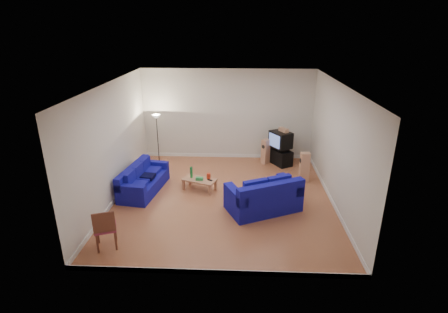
{
  "coord_description": "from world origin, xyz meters",
  "views": [
    {
      "loc": [
        0.42,
        -8.8,
        4.61
      ],
      "look_at": [
        0.0,
        0.4,
        1.1
      ],
      "focal_mm": 28.0,
      "sensor_mm": 36.0,
      "label": 1
    }
  ],
  "objects_px": {
    "sofa_three_seat": "(142,182)",
    "tv_stand": "(280,157)",
    "sofa_loveseat": "(264,198)",
    "television": "(281,140)",
    "coffee_table": "(199,181)"
  },
  "relations": [
    {
      "from": "tv_stand",
      "to": "sofa_three_seat",
      "type": "bearing_deg",
      "value": -92.14
    },
    {
      "from": "sofa_loveseat",
      "to": "television",
      "type": "distance_m",
      "value": 3.4
    },
    {
      "from": "sofa_three_seat",
      "to": "tv_stand",
      "type": "xyz_separation_m",
      "value": [
        4.26,
        2.31,
        -0.02
      ]
    },
    {
      "from": "sofa_three_seat",
      "to": "television",
      "type": "height_order",
      "value": "television"
    },
    {
      "from": "sofa_three_seat",
      "to": "coffee_table",
      "type": "height_order",
      "value": "sofa_three_seat"
    },
    {
      "from": "sofa_loveseat",
      "to": "tv_stand",
      "type": "height_order",
      "value": "sofa_loveseat"
    },
    {
      "from": "sofa_three_seat",
      "to": "sofa_loveseat",
      "type": "distance_m",
      "value": 3.64
    },
    {
      "from": "sofa_loveseat",
      "to": "tv_stand",
      "type": "bearing_deg",
      "value": 52.02
    },
    {
      "from": "sofa_three_seat",
      "to": "tv_stand",
      "type": "relative_size",
      "value": 2.42
    },
    {
      "from": "sofa_loveseat",
      "to": "coffee_table",
      "type": "xyz_separation_m",
      "value": [
        -1.83,
        1.13,
        -0.05
      ]
    },
    {
      "from": "television",
      "to": "tv_stand",
      "type": "bearing_deg",
      "value": 110.8
    },
    {
      "from": "sofa_three_seat",
      "to": "sofa_loveseat",
      "type": "xyz_separation_m",
      "value": [
        3.49,
        -1.01,
        0.06
      ]
    },
    {
      "from": "sofa_loveseat",
      "to": "television",
      "type": "xyz_separation_m",
      "value": [
        0.73,
        3.27,
        0.56
      ]
    },
    {
      "from": "sofa_three_seat",
      "to": "tv_stand",
      "type": "distance_m",
      "value": 4.84
    },
    {
      "from": "sofa_three_seat",
      "to": "sofa_loveseat",
      "type": "height_order",
      "value": "sofa_loveseat"
    }
  ]
}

